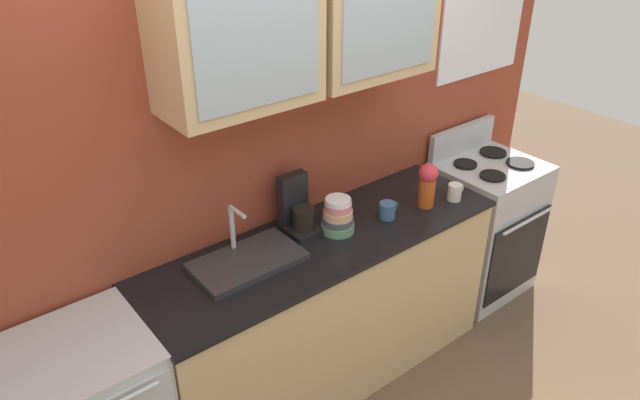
% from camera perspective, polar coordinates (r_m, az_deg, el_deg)
% --- Properties ---
extents(ground_plane, '(10.00, 10.00, 0.00)m').
position_cam_1_polar(ground_plane, '(3.53, 0.42, -16.12)').
color(ground_plane, brown).
extents(back_wall_unit, '(3.89, 0.43, 2.89)m').
position_cam_1_polar(back_wall_unit, '(2.88, -3.18, 9.92)').
color(back_wall_unit, '#993D28').
rests_on(back_wall_unit, ground_plane).
extents(counter, '(1.93, 0.60, 0.91)m').
position_cam_1_polar(counter, '(3.22, 0.44, -10.45)').
color(counter, tan).
rests_on(counter, ground_plane).
extents(stove_range, '(0.60, 0.59, 1.09)m').
position_cam_1_polar(stove_range, '(4.03, 15.27, -2.46)').
color(stove_range, silver).
rests_on(stove_range, ground_plane).
extents(sink_faucet, '(0.51, 0.30, 0.26)m').
position_cam_1_polar(sink_faucet, '(2.79, -6.98, -5.68)').
color(sink_faucet, '#2D2D30').
rests_on(sink_faucet, counter).
extents(bowl_stack, '(0.17, 0.17, 0.18)m').
position_cam_1_polar(bowl_stack, '(2.97, 1.71, -1.56)').
color(bowl_stack, '#669972').
rests_on(bowl_stack, counter).
extents(vase, '(0.10, 0.10, 0.25)m').
position_cam_1_polar(vase, '(3.22, 10.21, 1.56)').
color(vase, '#BF4C19').
rests_on(vase, counter).
extents(cup_near_sink, '(0.11, 0.08, 0.09)m').
position_cam_1_polar(cup_near_sink, '(3.35, 12.75, 0.76)').
color(cup_near_sink, silver).
rests_on(cup_near_sink, counter).
extents(cup_near_bowls, '(0.12, 0.09, 0.09)m').
position_cam_1_polar(cup_near_bowls, '(3.12, 6.47, -0.97)').
color(cup_near_bowls, '#38608C').
rests_on(cup_near_bowls, counter).
extents(coffee_maker, '(0.17, 0.20, 0.29)m').
position_cam_1_polar(coffee_maker, '(2.98, -2.15, -0.96)').
color(coffee_maker, black).
rests_on(coffee_maker, counter).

